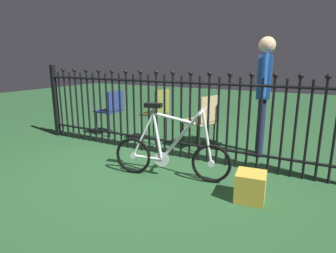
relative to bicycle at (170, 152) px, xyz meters
name	(u,v)px	position (x,y,z in m)	size (l,w,h in m)	color
ground_plane	(149,169)	(-0.37, 0.10, -0.32)	(20.00, 20.00, 0.00)	#234B28
iron_fence	(167,111)	(-0.44, 0.71, 0.34)	(4.82, 0.07, 1.29)	black
bicycle	(170,152)	(0.00, 0.00, 0.00)	(1.40, 0.43, 0.89)	black
chair_tan	(203,118)	(-0.07, 1.21, 0.19)	(0.56, 0.56, 0.85)	black
chair_olive	(158,110)	(-0.88, 1.20, 0.24)	(0.43, 0.42, 0.90)	black
chair_navy	(112,108)	(-1.87, 1.22, 0.19)	(0.43, 0.43, 0.83)	black
person_visitor	(264,86)	(0.77, 1.36, 0.70)	(0.23, 0.47, 1.69)	#191E3F
display_crate	(250,186)	(0.97, -0.11, -0.17)	(0.28, 0.28, 0.29)	#B29933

